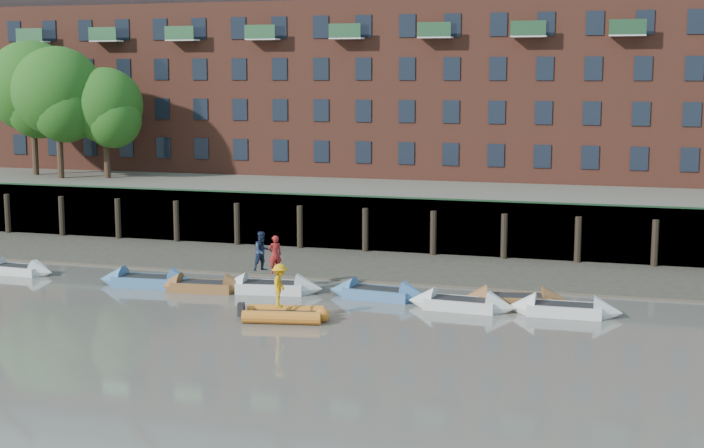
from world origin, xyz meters
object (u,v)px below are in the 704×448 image
at_px(rowboat_6, 514,300).
at_px(rowboat_0, 17,270).
at_px(rowboat_2, 204,286).
at_px(rowboat_3, 271,287).
at_px(rowboat_5, 461,304).
at_px(rowboat_1, 148,281).
at_px(rowboat_4, 378,293).
at_px(person_rower_a, 275,254).
at_px(person_rower_b, 262,251).
at_px(rib_tender, 287,314).
at_px(rowboat_7, 564,310).
at_px(person_rib_crew, 280,286).

bearing_deg(rowboat_6, rowboat_0, 168.87).
distance_m(rowboat_2, rowboat_3, 3.26).
bearing_deg(rowboat_0, rowboat_6, 4.16).
height_order(rowboat_0, rowboat_5, rowboat_5).
relative_size(rowboat_1, rowboat_4, 1.03).
height_order(rowboat_2, rowboat_6, rowboat_6).
bearing_deg(rowboat_1, person_rower_a, -1.81).
bearing_deg(rowboat_4, rowboat_5, -8.24).
bearing_deg(person_rower_b, person_rower_a, -76.40).
height_order(rowboat_5, person_rower_b, person_rower_b).
xyz_separation_m(rowboat_0, person_rower_b, (13.67, -0.15, 1.69)).
xyz_separation_m(rowboat_2, rowboat_6, (14.57, 1.14, 0.02)).
distance_m(rowboat_0, person_rower_a, 14.55).
distance_m(rowboat_1, rib_tender, 9.93).
bearing_deg(rowboat_1, rowboat_7, -5.04).
relative_size(rowboat_3, person_rib_crew, 2.76).
bearing_deg(rowboat_1, rowboat_4, -1.50).
bearing_deg(rowboat_7, rowboat_4, 173.23).
distance_m(rowboat_0, rowboat_7, 27.87).
distance_m(rowboat_2, rowboat_5, 12.42).
distance_m(rib_tender, person_rower_a, 5.53).
xyz_separation_m(rowboat_2, rowboat_3, (3.19, 0.64, 0.02)).
relative_size(rowboat_5, rib_tender, 1.33).
relative_size(rowboat_7, person_rower_a, 2.73).
xyz_separation_m(rowboat_7, rib_tender, (-11.06, -4.22, 0.02)).
height_order(rowboat_5, rib_tender, rowboat_5).
distance_m(rowboat_0, rowboat_5, 23.46).
relative_size(rowboat_2, rowboat_3, 0.92).
xyz_separation_m(rowboat_6, rowboat_7, (2.27, -1.11, -0.00)).
bearing_deg(rowboat_6, rib_tender, -160.09).
bearing_deg(rowboat_6, rowboat_4, 171.49).
height_order(rowboat_3, rib_tender, rowboat_3).
bearing_deg(rowboat_4, rowboat_3, -171.84).
bearing_deg(rowboat_3, person_rower_b, 144.54).
bearing_deg(rowboat_4, person_rower_a, -170.76).
height_order(rowboat_7, rib_tender, rowboat_7).
bearing_deg(rowboat_3, rowboat_6, -5.82).
height_order(rowboat_0, person_rib_crew, person_rib_crew).
xyz_separation_m(rowboat_1, rowboat_3, (6.29, 0.37, -0.00)).
xyz_separation_m(rowboat_3, person_rower_a, (0.24, -0.08, 1.61)).
xyz_separation_m(rowboat_1, person_rib_crew, (8.60, -4.56, 1.25)).
height_order(rowboat_0, person_rower_b, person_rower_b).
bearing_deg(person_rib_crew, rowboat_0, 61.33).
height_order(rowboat_4, person_rower_a, person_rower_a).
relative_size(rowboat_5, rowboat_6, 0.96).
bearing_deg(rowboat_0, rowboat_2, -1.51).
bearing_deg(rowboat_6, rowboat_1, 171.52).
bearing_deg(rowboat_4, rowboat_7, 0.49).
xyz_separation_m(rowboat_3, rowboat_5, (9.22, -0.82, -0.01)).
xyz_separation_m(rowboat_6, rib_tender, (-8.79, -5.33, 0.02)).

